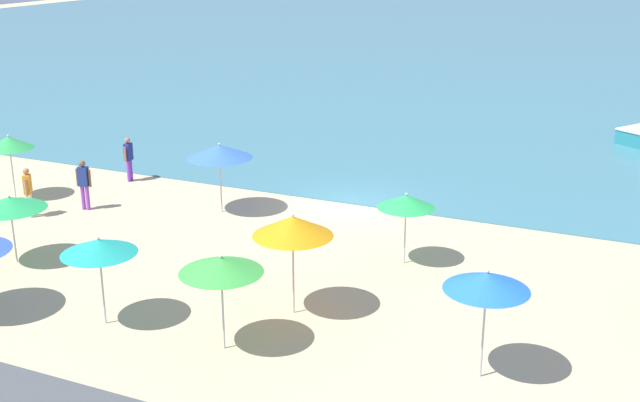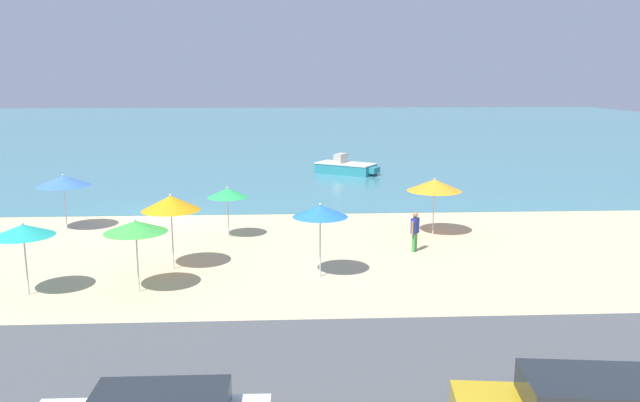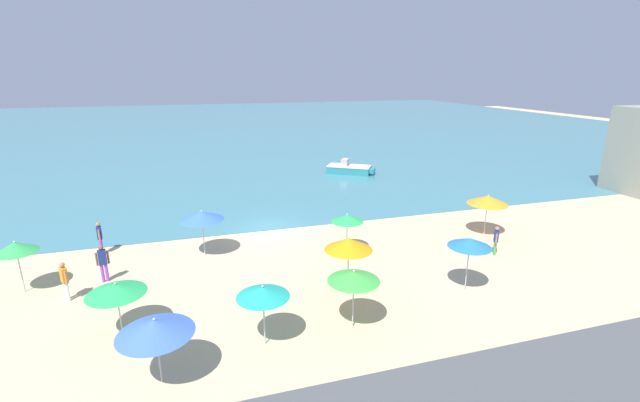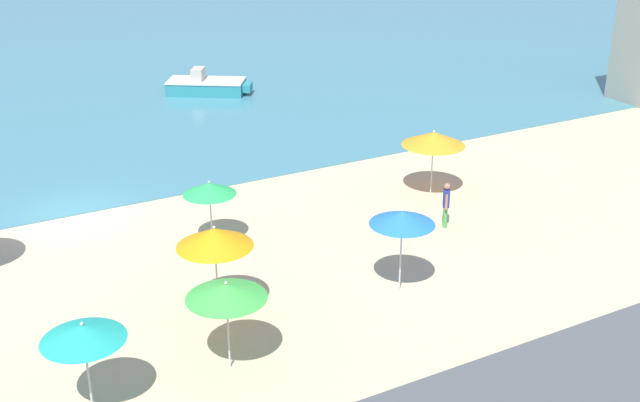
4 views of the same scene
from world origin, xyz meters
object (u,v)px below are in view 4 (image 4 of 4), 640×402
at_px(beach_umbrella_2, 226,291).
at_px(bather_0, 446,203).
at_px(beach_umbrella_0, 209,189).
at_px(beach_umbrella_4, 434,139).
at_px(beach_umbrella_9, 83,332).
at_px(beach_umbrella_8, 402,218).
at_px(skiff_nearshore, 207,86).
at_px(beach_umbrella_7, 214,237).

distance_m(beach_umbrella_2, bather_0, 10.68).
distance_m(beach_umbrella_0, beach_umbrella_2, 7.13).
height_order(beach_umbrella_0, beach_umbrella_4, beach_umbrella_4).
bearing_deg(beach_umbrella_9, beach_umbrella_8, 8.25).
relative_size(beach_umbrella_8, beach_umbrella_9, 1.10).
bearing_deg(bather_0, skiff_nearshore, 92.47).
distance_m(beach_umbrella_7, beach_umbrella_8, 5.33).
distance_m(beach_umbrella_7, beach_umbrella_9, 4.81).
distance_m(beach_umbrella_4, beach_umbrella_7, 11.34).
relative_size(beach_umbrella_0, beach_umbrella_7, 0.81).
distance_m(beach_umbrella_9, bather_0, 13.90).
height_order(beach_umbrella_4, beach_umbrella_7, beach_umbrella_7).
xyz_separation_m(beach_umbrella_0, beach_umbrella_4, (8.86, 0.09, 0.23)).
bearing_deg(beach_umbrella_2, skiff_nearshore, 69.86).
relative_size(beach_umbrella_0, beach_umbrella_4, 0.88).
bearing_deg(beach_umbrella_8, beach_umbrella_2, -168.13).
bearing_deg(beach_umbrella_4, beach_umbrella_0, -179.39).
bearing_deg(beach_umbrella_4, beach_umbrella_2, -148.25).
relative_size(beach_umbrella_9, skiff_nearshore, 0.52).
distance_m(beach_umbrella_0, beach_umbrella_8, 6.64).
distance_m(beach_umbrella_4, beach_umbrella_8, 7.68).
xyz_separation_m(beach_umbrella_2, beach_umbrella_8, (5.87, 1.23, 0.17)).
height_order(beach_umbrella_4, beach_umbrella_9, beach_umbrella_4).
relative_size(beach_umbrella_2, skiff_nearshore, 0.53).
bearing_deg(beach_umbrella_7, beach_umbrella_8, -12.55).
bearing_deg(beach_umbrella_0, skiff_nearshore, 69.14).
relative_size(beach_umbrella_7, beach_umbrella_8, 1.06).
xyz_separation_m(beach_umbrella_0, beach_umbrella_7, (-1.56, -4.38, 0.46)).
distance_m(beach_umbrella_0, beach_umbrella_7, 4.67).
height_order(beach_umbrella_0, beach_umbrella_9, beach_umbrella_9).
height_order(beach_umbrella_2, beach_umbrella_8, beach_umbrella_8).
height_order(beach_umbrella_0, beach_umbrella_2, beach_umbrella_2).
relative_size(beach_umbrella_0, bather_0, 1.39).
bearing_deg(beach_umbrella_9, beach_umbrella_2, 1.88).
distance_m(beach_umbrella_0, bather_0, 8.01).
xyz_separation_m(beach_umbrella_4, beach_umbrella_9, (-14.51, -6.98, -0.09)).
bearing_deg(beach_umbrella_8, beach_umbrella_9, -171.75).
height_order(beach_umbrella_0, beach_umbrella_7, beach_umbrella_7).
bearing_deg(skiff_nearshore, beach_umbrella_0, -110.86).
bearing_deg(beach_umbrella_0, beach_umbrella_2, -108.24).
height_order(beach_umbrella_0, beach_umbrella_8, beach_umbrella_8).
height_order(beach_umbrella_0, skiff_nearshore, beach_umbrella_0).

